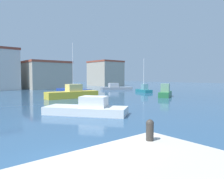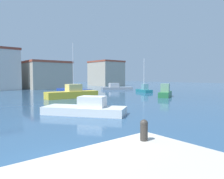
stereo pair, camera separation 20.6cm
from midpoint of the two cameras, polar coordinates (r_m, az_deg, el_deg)
name	(u,v)px [view 2 (the right image)]	position (r m, az deg, el deg)	size (l,w,h in m)	color
water	(96,96)	(31.65, -4.20, -1.70)	(160.00, 160.00, 0.00)	#2D5175
mooring_bollard	(144,129)	(6.15, 9.65, -10.57)	(0.23, 0.23, 0.61)	#38332D
sailboat_blue_center_channel	(74,90)	(39.12, -10.27, -0.04)	(3.13, 8.20, 9.03)	#233D93
motorboat_yellow_far_left	(72,93)	(28.75, -10.52, -1.03)	(7.20, 2.37, 1.86)	gold
motorboat_green_outer_mooring	(165,93)	(30.76, 14.45, -0.81)	(4.45, 3.31, 1.90)	#28703D
motorboat_white_far_right	(86,109)	(16.03, -6.69, -5.16)	(5.46, 6.24, 1.39)	white
sailboat_teal_distant_east	(144,90)	(38.96, 8.87, -0.01)	(2.81, 4.36, 6.22)	#1E707A
motorboat_grey_distant_north	(116,87)	(46.89, 1.26, 0.57)	(7.17, 4.76, 1.45)	gray
warehouse_block	(47,75)	(54.07, -17.25, 3.80)	(9.98, 9.44, 6.60)	#B2A893
yacht_club	(106,73)	(68.79, -1.57, 4.42)	(8.23, 10.01, 7.98)	#B2A893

